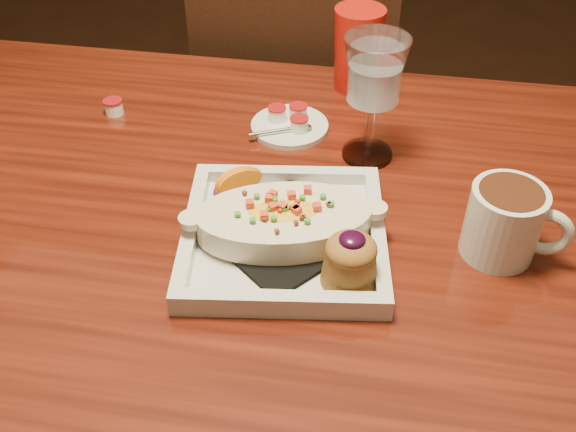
% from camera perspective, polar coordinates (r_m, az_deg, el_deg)
% --- Properties ---
extents(table, '(1.50, 0.90, 0.75)m').
position_cam_1_polar(table, '(0.93, -5.04, -4.84)').
color(table, maroon).
rests_on(table, floor).
extents(chair_far, '(0.42, 0.42, 0.93)m').
position_cam_1_polar(chair_far, '(1.50, 1.01, 8.30)').
color(chair_far, black).
rests_on(chair_far, floor).
extents(plate, '(0.29, 0.29, 0.08)m').
position_cam_1_polar(plate, '(0.80, 0.15, -1.24)').
color(plate, silver).
rests_on(plate, table).
extents(coffee_mug, '(0.13, 0.09, 0.10)m').
position_cam_1_polar(coffee_mug, '(0.82, 18.86, -0.37)').
color(coffee_mug, silver).
rests_on(coffee_mug, table).
extents(goblet, '(0.09, 0.09, 0.19)m').
position_cam_1_polar(goblet, '(0.91, 7.70, 12.08)').
color(goblet, silver).
rests_on(goblet, table).
extents(saucer, '(0.12, 0.12, 0.08)m').
position_cam_1_polar(saucer, '(1.03, 0.11, 8.19)').
color(saucer, silver).
rests_on(saucer, table).
extents(creamer_loose, '(0.03, 0.03, 0.02)m').
position_cam_1_polar(creamer_loose, '(1.10, -15.25, 9.36)').
color(creamer_loose, white).
rests_on(creamer_loose, table).
extents(red_tumbler, '(0.08, 0.08, 0.14)m').
position_cam_1_polar(red_tumbler, '(1.12, 6.21, 14.49)').
color(red_tumbler, red).
rests_on(red_tumbler, table).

